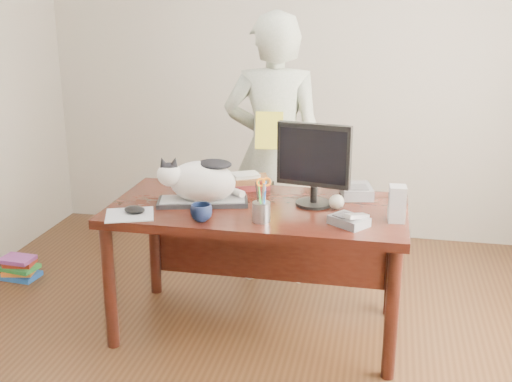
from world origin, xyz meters
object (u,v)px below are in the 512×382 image
at_px(desk, 261,226).
at_px(cat, 199,180).
at_px(phone, 350,220).
at_px(monitor, 314,160).
at_px(speaker, 397,204).
at_px(baseball, 337,202).
at_px(pen_cup, 261,209).
at_px(mouse, 135,210).
at_px(calculator, 356,191).
at_px(book_pile_b, 20,268).
at_px(person, 274,151).
at_px(coffee_mug, 201,212).
at_px(book_stack, 248,182).
at_px(keyboard, 203,201).

height_order(desk, cat, cat).
bearing_deg(phone, monitor, 165.67).
xyz_separation_m(desk, speaker, (0.73, -0.17, 0.24)).
distance_m(desk, baseball, 0.47).
distance_m(speaker, baseball, 0.34).
height_order(monitor, baseball, monitor).
xyz_separation_m(monitor, baseball, (0.13, -0.03, -0.21)).
height_order(pen_cup, mouse, pen_cup).
height_order(calculator, book_pile_b, calculator).
bearing_deg(speaker, desk, 163.00).
height_order(cat, person, person).
xyz_separation_m(monitor, person, (-0.33, 0.66, -0.12)).
relative_size(monitor, person, 0.26).
height_order(desk, book_pile_b, desk).
bearing_deg(pen_cup, coffee_mug, -170.21).
distance_m(desk, speaker, 0.79).
xyz_separation_m(phone, person, (-0.55, 0.93, 0.10)).
bearing_deg(baseball, monitor, 165.90).
bearing_deg(book_stack, mouse, -152.34).
relative_size(monitor, book_pile_b, 1.75).
relative_size(keyboard, coffee_mug, 4.70).
bearing_deg(calculator, pen_cup, -142.60).
xyz_separation_m(pen_cup, coffee_mug, (-0.30, -0.05, -0.02)).
distance_m(cat, monitor, 0.63).
bearing_deg(speaker, phone, -157.75).
relative_size(pen_cup, baseball, 2.82).
xyz_separation_m(monitor, pen_cup, (-0.22, -0.30, -0.19)).
bearing_deg(book_pile_b, person, 12.55).
xyz_separation_m(phone, book_stack, (-0.63, 0.52, 0.01)).
bearing_deg(coffee_mug, cat, 108.11).
bearing_deg(calculator, book_stack, 165.22).
relative_size(cat, mouse, 3.68).
xyz_separation_m(mouse, phone, (1.11, 0.06, 0.00)).
distance_m(pen_cup, person, 0.97).
xyz_separation_m(pen_cup, speaker, (0.67, 0.14, 0.03)).
bearing_deg(speaker, monitor, 156.69).
bearing_deg(speaker, mouse, -176.61).
bearing_deg(keyboard, book_stack, 48.35).
distance_m(pen_cup, phone, 0.44).
bearing_deg(mouse, baseball, -4.96).
bearing_deg(person, keyboard, 64.98).
bearing_deg(baseball, person, 123.89).
xyz_separation_m(mouse, coffee_mug, (0.37, -0.02, 0.02)).
distance_m(book_stack, book_pile_b, 1.75).
xyz_separation_m(phone, book_pile_b, (-2.23, 0.55, -0.71)).
relative_size(cat, calculator, 1.90).
relative_size(pen_cup, calculator, 0.93).
relative_size(coffee_mug, person, 0.06).
bearing_deg(monitor, mouse, -149.37).
distance_m(keyboard, book_stack, 0.39).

